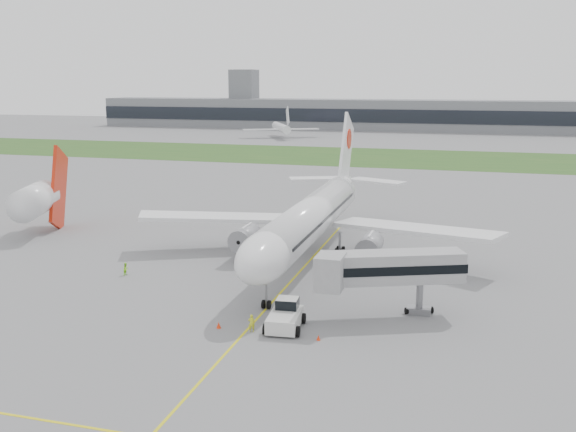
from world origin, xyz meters
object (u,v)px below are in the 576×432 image
(airliner, at_px, (313,215))
(neighbor_aircraft, at_px, (38,199))
(ground_crew_near, at_px, (252,323))
(pushback_tug, at_px, (286,315))
(jet_bridge, at_px, (385,269))

(airliner, height_order, neighbor_aircraft, airliner)
(ground_crew_near, distance_m, neighbor_aircraft, 51.49)
(pushback_tug, bearing_deg, neighbor_aircraft, 145.58)
(pushback_tug, distance_m, jet_bridge, 10.57)
(pushback_tug, height_order, ground_crew_near, pushback_tug)
(neighbor_aircraft, bearing_deg, airliner, -21.05)
(jet_bridge, bearing_deg, ground_crew_near, -170.34)
(jet_bridge, distance_m, neighbor_aircraft, 58.18)
(ground_crew_near, relative_size, neighbor_aircraft, 0.10)
(airliner, distance_m, jet_bridge, 22.48)
(jet_bridge, xyz_separation_m, neighbor_aircraft, (-54.34, 20.79, 0.44))
(pushback_tug, distance_m, ground_crew_near, 3.33)
(airliner, distance_m, pushback_tug, 24.80)
(airliner, relative_size, ground_crew_near, 31.87)
(ground_crew_near, bearing_deg, jet_bridge, -160.66)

